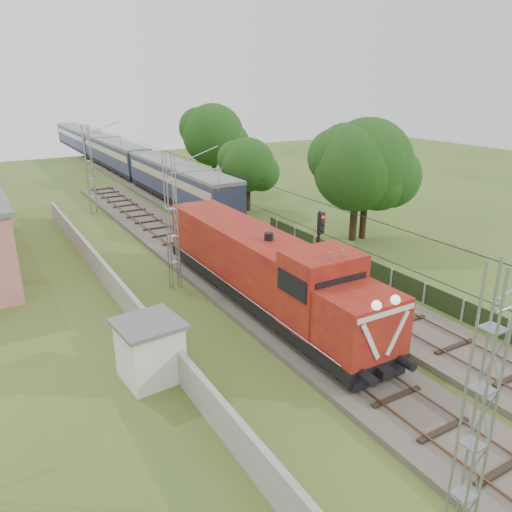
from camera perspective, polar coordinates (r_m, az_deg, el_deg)
ground at (r=22.18m, az=10.34°, el=-12.60°), size 140.00×140.00×0.00m
track_main at (r=27.05m, az=0.73°, el=-5.60°), size 4.20×70.00×0.45m
track_side at (r=39.96m, az=-2.76°, el=2.83°), size 4.20×80.00×0.45m
catenary at (r=28.74m, az=-9.49°, el=3.89°), size 3.31×70.00×8.00m
boundary_wall at (r=28.83m, az=-15.71°, el=-3.50°), size 0.25×40.00×1.50m
fence at (r=28.95m, az=18.73°, el=-4.05°), size 0.12×32.00×1.20m
locomotive at (r=26.13m, az=0.86°, el=-1.39°), size 3.16×18.05×4.58m
coach_rake at (r=69.95m, az=-15.79°, el=11.29°), size 2.95×65.87×3.41m
signal_post at (r=26.76m, az=7.27°, el=1.70°), size 0.56×0.44×5.16m
relay_hut at (r=21.05m, az=-12.02°, el=-10.47°), size 2.73×2.73×2.59m
tree_a at (r=37.90m, az=11.57°, el=9.75°), size 6.77×6.45×8.78m
tree_b at (r=38.47m, az=12.71°, el=10.16°), size 7.05×6.71×9.14m
tree_c at (r=46.48m, az=-0.89°, el=10.31°), size 5.20×4.95×6.74m
tree_d at (r=56.96m, az=-4.82°, el=13.55°), size 7.13×6.79×9.24m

